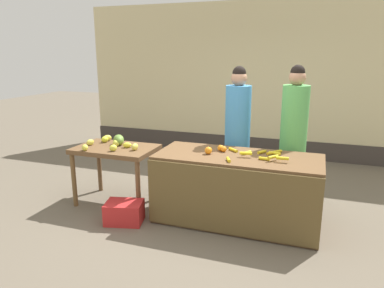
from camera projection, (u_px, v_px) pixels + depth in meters
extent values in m
plane|color=#665B4C|center=(207.00, 216.00, 4.57)|extent=(24.00, 24.00, 0.00)
cube|color=beige|center=(255.00, 80.00, 7.06)|extent=(7.07, 0.20, 2.97)
cube|color=#3F3833|center=(251.00, 146.00, 7.28)|extent=(7.07, 0.04, 0.36)
cube|color=brown|center=(237.00, 188.00, 4.34)|extent=(1.95, 0.81, 0.83)
cube|color=brown|center=(229.00, 202.00, 3.96)|extent=(1.95, 0.03, 0.77)
cube|color=brown|center=(116.00, 149.00, 4.79)|extent=(1.06, 0.70, 0.06)
cylinder|color=brown|center=(74.00, 180.00, 4.77)|extent=(0.06, 0.06, 0.73)
cylinder|color=brown|center=(138.00, 189.00, 4.46)|extent=(0.06, 0.06, 0.73)
cylinder|color=brown|center=(99.00, 167.00, 5.32)|extent=(0.06, 0.06, 0.73)
cylinder|color=brown|center=(158.00, 174.00, 5.01)|extent=(0.06, 0.06, 0.73)
cylinder|color=yellow|center=(271.00, 153.00, 4.28)|extent=(0.11, 0.12, 0.04)
cylinder|color=gold|center=(233.00, 150.00, 4.41)|extent=(0.14, 0.13, 0.04)
cylinder|color=gold|center=(277.00, 152.00, 4.33)|extent=(0.12, 0.14, 0.04)
cylinder|color=gold|center=(228.00, 160.00, 4.01)|extent=(0.08, 0.13, 0.04)
cylinder|color=gold|center=(262.00, 152.00, 4.32)|extent=(0.10, 0.12, 0.04)
cylinder|color=gold|center=(247.00, 153.00, 4.29)|extent=(0.10, 0.14, 0.04)
cylinder|color=gold|center=(275.00, 153.00, 4.27)|extent=(0.14, 0.07, 0.04)
cylinder|color=yellow|center=(264.00, 159.00, 4.05)|extent=(0.13, 0.05, 0.04)
cylinder|color=gold|center=(273.00, 157.00, 4.01)|extent=(0.12, 0.13, 0.04)
cylinder|color=yellow|center=(282.00, 158.00, 3.95)|extent=(0.14, 0.04, 0.04)
cylinder|color=yellow|center=(246.00, 153.00, 4.15)|extent=(0.15, 0.06, 0.04)
sphere|color=orange|center=(224.00, 149.00, 4.38)|extent=(0.07, 0.07, 0.07)
sphere|color=orange|center=(208.00, 150.00, 4.29)|extent=(0.09, 0.09, 0.09)
sphere|color=orange|center=(220.00, 148.00, 4.43)|extent=(0.08, 0.08, 0.08)
ellipsoid|color=#D3D047|center=(116.00, 143.00, 4.80)|extent=(0.12, 0.12, 0.09)
ellipsoid|color=#E2D748|center=(85.00, 148.00, 4.60)|extent=(0.12, 0.12, 0.08)
ellipsoid|color=#D7C94C|center=(135.00, 147.00, 4.61)|extent=(0.08, 0.12, 0.09)
ellipsoid|color=yellow|center=(120.00, 142.00, 4.88)|extent=(0.08, 0.12, 0.09)
ellipsoid|color=yellow|center=(107.00, 138.00, 5.11)|extent=(0.14, 0.13, 0.09)
ellipsoid|color=#D5D343|center=(113.00, 148.00, 4.57)|extent=(0.12, 0.12, 0.09)
ellipsoid|color=yellow|center=(127.00, 145.00, 4.74)|extent=(0.13, 0.11, 0.07)
ellipsoid|color=#D1C746|center=(90.00, 142.00, 4.86)|extent=(0.10, 0.13, 0.08)
ellipsoid|color=yellow|center=(105.00, 139.00, 5.02)|extent=(0.11, 0.13, 0.09)
ellipsoid|color=olive|center=(119.00, 140.00, 4.88)|extent=(0.24, 0.26, 0.14)
cylinder|color=#33333D|center=(236.00, 175.00, 5.01)|extent=(0.29, 0.29, 0.72)
cylinder|color=#3F8CCC|center=(238.00, 118.00, 4.81)|extent=(0.34, 0.34, 0.88)
sphere|color=tan|center=(239.00, 78.00, 4.68)|extent=(0.21, 0.21, 0.21)
sphere|color=black|center=(239.00, 73.00, 4.66)|extent=(0.18, 0.18, 0.18)
cylinder|color=#33333D|center=(290.00, 180.00, 4.80)|extent=(0.29, 0.29, 0.73)
cylinder|color=#59B259|center=(294.00, 120.00, 4.60)|extent=(0.34, 0.34, 0.89)
sphere|color=tan|center=(297.00, 78.00, 4.47)|extent=(0.21, 0.21, 0.21)
sphere|color=black|center=(298.00, 72.00, 4.45)|extent=(0.18, 0.18, 0.18)
cube|color=red|center=(124.00, 212.00, 4.36)|extent=(0.50, 0.42, 0.26)
ellipsoid|color=tan|center=(189.00, 175.00, 5.32)|extent=(0.46, 0.47, 0.52)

